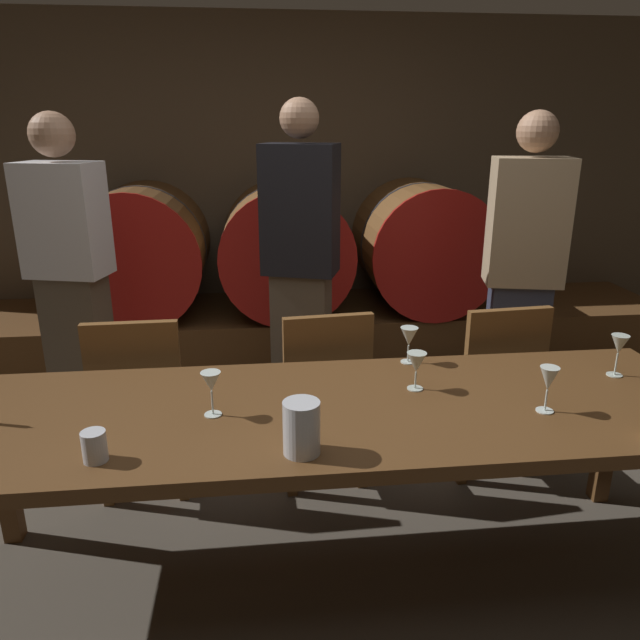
{
  "coord_description": "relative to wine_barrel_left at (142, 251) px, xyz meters",
  "views": [
    {
      "loc": [
        -0.2,
        -2.05,
        1.68
      ],
      "look_at": [
        0.07,
        0.42,
        0.85
      ],
      "focal_mm": 33.6,
      "sensor_mm": 36.0,
      "label": 1
    }
  ],
  "objects": [
    {
      "name": "guest_center",
      "position": [
        1.02,
        -1.06,
        0.09
      ],
      "size": [
        0.44,
        0.35,
        1.79
      ],
      "rotation": [
        0.0,
        0.0,
        2.82
      ],
      "color": "brown",
      "rests_on": "ground"
    },
    {
      "name": "pitcher",
      "position": [
        0.9,
        -2.58,
        -0.02
      ],
      "size": [
        0.11,
        0.11,
        0.17
      ],
      "color": "silver",
      "rests_on": "dining_table"
    },
    {
      "name": "back_wall",
      "position": [
        0.98,
        0.55,
        0.38
      ],
      "size": [
        6.14,
        0.24,
        2.41
      ],
      "primitive_type": "cube",
      "color": "brown",
      "rests_on": "ground"
    },
    {
      "name": "guest_right",
      "position": [
        2.17,
        -1.26,
        0.06
      ],
      "size": [
        0.42,
        0.32,
        1.73
      ],
      "rotation": [
        0.0,
        0.0,
        2.91
      ],
      "color": "#33384C",
      "rests_on": "ground"
    },
    {
      "name": "wine_glass_left",
      "position": [
        1.36,
        -2.18,
        -0.0
      ],
      "size": [
        0.07,
        0.07,
        0.15
      ],
      "color": "silver",
      "rests_on": "dining_table"
    },
    {
      "name": "wine_barrel_right",
      "position": [
        1.97,
        0.0,
        0.0
      ],
      "size": [
        0.89,
        0.93,
        0.89
      ],
      "color": "brown",
      "rests_on": "barrel_shelf"
    },
    {
      "name": "dining_table",
      "position": [
        1.03,
        -2.29,
        -0.17
      ],
      "size": [
        2.76,
        0.84,
        0.73
      ],
      "color": "brown",
      "rests_on": "ground"
    },
    {
      "name": "barrel_shelf",
      "position": [
        0.98,
        0.0,
        -0.63
      ],
      "size": [
        5.53,
        0.9,
        0.39
      ],
      "primitive_type": "cube",
      "color": "brown",
      "rests_on": "ground"
    },
    {
      "name": "wine_barrel_left",
      "position": [
        0.0,
        0.0,
        0.0
      ],
      "size": [
        0.89,
        0.93,
        0.89
      ],
      "color": "brown",
      "rests_on": "barrel_shelf"
    },
    {
      "name": "chair_left",
      "position": [
        0.24,
        -1.63,
        -0.34
      ],
      "size": [
        0.41,
        0.41,
        0.88
      ],
      "rotation": [
        0.0,
        0.0,
        3.16
      ],
      "color": "brown",
      "rests_on": "ground"
    },
    {
      "name": "wine_glass_right",
      "position": [
        1.75,
        -2.41,
        0.01
      ],
      "size": [
        0.07,
        0.07,
        0.16
      ],
      "color": "silver",
      "rests_on": "dining_table"
    },
    {
      "name": "chair_center",
      "position": [
        1.07,
        -1.63,
        -0.34
      ],
      "size": [
        0.44,
        0.44,
        0.88
      ],
      "rotation": [
        0.0,
        0.0,
        3.23
      ],
      "color": "brown",
      "rests_on": "ground"
    },
    {
      "name": "chair_right",
      "position": [
        1.9,
        -1.62,
        -0.34
      ],
      "size": [
        0.43,
        0.43,
        0.88
      ],
      "rotation": [
        0.0,
        0.0,
        3.22
      ],
      "color": "brown",
      "rests_on": "ground"
    },
    {
      "name": "wine_glass_far_right",
      "position": [
        2.17,
        -2.14,
        0.02
      ],
      "size": [
        0.07,
        0.07,
        0.17
      ],
      "color": "silver",
      "rests_on": "dining_table"
    },
    {
      "name": "guest_left",
      "position": [
        -0.16,
        -1.1,
        0.06
      ],
      "size": [
        0.43,
        0.33,
        1.73
      ],
      "rotation": [
        0.0,
        0.0,
        2.89
      ],
      "color": "brown",
      "rests_on": "ground"
    },
    {
      "name": "cup_left",
      "position": [
        0.29,
        -2.56,
        -0.06
      ],
      "size": [
        0.07,
        0.07,
        0.09
      ],
      "primitive_type": "cylinder",
      "color": "silver",
      "rests_on": "dining_table"
    },
    {
      "name": "wine_glass_center",
      "position": [
        1.39,
        -1.92,
        0.01
      ],
      "size": [
        0.07,
        0.07,
        0.15
      ],
      "color": "silver",
      "rests_on": "dining_table"
    },
    {
      "name": "wine_barrel_center",
      "position": [
        0.98,
        0.0,
        0.0
      ],
      "size": [
        0.89,
        0.93,
        0.89
      ],
      "color": "brown",
      "rests_on": "barrel_shelf"
    },
    {
      "name": "wine_glass_far_left",
      "position": [
        0.62,
        -2.31,
        0.01
      ],
      "size": [
        0.07,
        0.07,
        0.16
      ],
      "color": "silver",
      "rests_on": "dining_table"
    },
    {
      "name": "ground_plane",
      "position": [
        0.98,
        -2.12,
        -0.83
      ],
      "size": [
        7.99,
        7.99,
        0.0
      ],
      "primitive_type": "plane",
      "color": "#4C443A"
    }
  ]
}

